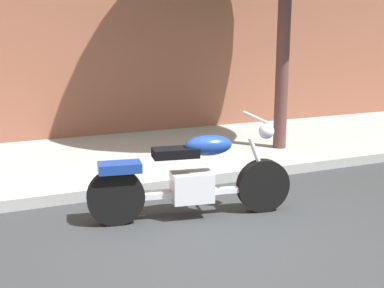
{
  "coord_description": "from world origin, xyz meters",
  "views": [
    {
      "loc": [
        -1.98,
        -4.26,
        2.02
      ],
      "look_at": [
        0.06,
        0.48,
        0.82
      ],
      "focal_mm": 46.99,
      "sensor_mm": 36.0,
      "label": 1
    }
  ],
  "objects": [
    {
      "name": "ground_plane",
      "position": [
        0.0,
        0.0,
        0.0
      ],
      "size": [
        60.0,
        60.0,
        0.0
      ],
      "primitive_type": "plane",
      "color": "#303335"
    },
    {
      "name": "sidewalk",
      "position": [
        0.0,
        2.98,
        0.07
      ],
      "size": [
        20.37,
        3.08,
        0.14
      ],
      "primitive_type": "cube",
      "color": "#9D9D9D",
      "rests_on": "ground"
    },
    {
      "name": "motorcycle",
      "position": [
        0.06,
        0.48,
        0.45
      ],
      "size": [
        2.23,
        0.77,
        1.1
      ],
      "color": "black",
      "rests_on": "ground"
    }
  ]
}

